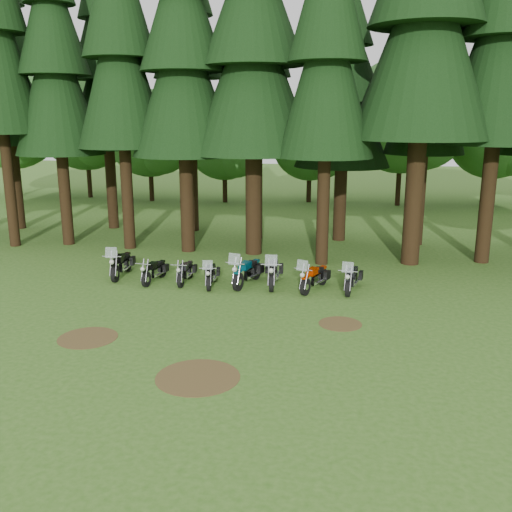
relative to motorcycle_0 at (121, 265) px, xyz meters
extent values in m
plane|color=#315E19|center=(4.64, -4.50, -0.51)|extent=(120.00, 120.00, 0.00)
cylinder|color=black|center=(-7.65, 4.47, 2.88)|extent=(0.52, 0.52, 6.77)
cylinder|color=black|center=(-5.14, 5.32, 2.26)|extent=(0.58, 0.58, 5.53)
cone|color=black|center=(-5.14, 5.32, 7.55)|extent=(4.32, 4.32, 6.91)
cone|color=black|center=(-5.14, 5.32, 10.82)|extent=(3.46, 3.46, 5.83)
cylinder|color=black|center=(-1.65, 5.00, 2.49)|extent=(0.58, 0.58, 5.99)
cone|color=black|center=(-1.65, 5.00, 8.23)|extent=(4.32, 4.32, 7.49)
cylinder|color=black|center=(1.43, 4.90, 2.28)|extent=(0.66, 0.66, 5.57)
cone|color=black|center=(1.43, 4.90, 7.61)|extent=(4.95, 4.95, 6.96)
cone|color=black|center=(1.43, 4.90, 10.89)|extent=(3.96, 3.96, 5.87)
cylinder|color=black|center=(4.70, 4.94, 2.34)|extent=(0.77, 0.77, 5.70)
cone|color=black|center=(4.70, 4.94, 7.80)|extent=(5.81, 5.81, 7.12)
cylinder|color=black|center=(8.07, 3.52, 2.35)|extent=(0.55, 0.55, 5.71)
cone|color=black|center=(8.07, 3.52, 7.82)|extent=(4.15, 4.15, 7.14)
cylinder|color=black|center=(12.00, 4.26, 2.80)|extent=(0.80, 0.80, 6.62)
cone|color=black|center=(12.00, 4.26, 9.14)|extent=(5.98, 5.98, 8.27)
cylinder|color=black|center=(15.26, 5.10, 2.67)|extent=(0.64, 0.64, 6.35)
cone|color=black|center=(15.26, 5.10, 8.75)|extent=(4.79, 4.79, 7.93)
cylinder|color=black|center=(-10.04, 8.74, 2.43)|extent=(0.67, 0.67, 5.87)
cone|color=black|center=(-10.04, 8.74, 8.05)|extent=(5.00, 5.00, 7.33)
cylinder|color=black|center=(-4.62, 9.84, 2.26)|extent=(0.60, 0.60, 5.53)
cone|color=black|center=(-4.62, 9.84, 7.55)|extent=(4.52, 4.52, 6.91)
cone|color=black|center=(-4.62, 9.84, 10.81)|extent=(3.62, 3.62, 5.83)
cylinder|color=black|center=(0.26, 9.90, 2.27)|extent=(0.65, 0.65, 5.55)
cone|color=black|center=(0.26, 9.90, 7.59)|extent=(4.85, 4.85, 6.94)
cone|color=black|center=(0.26, 9.90, 10.87)|extent=(3.88, 3.88, 5.86)
cylinder|color=black|center=(4.27, 8.44, 2.25)|extent=(0.58, 0.58, 5.52)
cone|color=black|center=(4.27, 8.44, 7.54)|extent=(4.35, 4.35, 6.90)
cone|color=black|center=(4.27, 8.44, 10.80)|extent=(3.48, 3.48, 5.83)
cylinder|color=black|center=(8.67, 8.74, 1.84)|extent=(0.66, 0.66, 4.70)
cone|color=black|center=(8.67, 8.74, 6.34)|extent=(4.94, 4.94, 5.87)
cone|color=black|center=(8.67, 8.74, 9.11)|extent=(3.95, 3.95, 4.96)
cone|color=black|center=(8.67, 8.74, 11.32)|extent=(2.77, 2.77, 3.91)
cylinder|color=black|center=(12.71, 8.36, 2.27)|extent=(0.53, 0.53, 5.56)
cone|color=black|center=(12.71, 8.36, 7.61)|extent=(3.94, 3.94, 6.95)
cone|color=black|center=(12.71, 8.36, 10.89)|extent=(3.15, 3.15, 5.87)
cylinder|color=black|center=(-17.82, 21.00, 1.16)|extent=(0.36, 0.36, 3.33)
sphere|color=#276220|center=(-17.82, 21.00, 5.60)|extent=(7.78, 7.78, 7.78)
sphere|color=#276220|center=(-16.49, 20.11, 4.82)|extent=(5.55, 5.55, 5.55)
cylinder|color=black|center=(-11.70, 21.49, 1.14)|extent=(0.36, 0.36, 3.29)
sphere|color=#276220|center=(-11.70, 21.49, 5.53)|extent=(7.69, 7.69, 7.69)
sphere|color=#276220|center=(-10.38, 20.62, 4.76)|extent=(5.49, 5.49, 5.49)
cylinder|color=black|center=(-6.10, 20.47, 0.89)|extent=(0.36, 0.36, 2.80)
sphere|color=#276220|center=(-6.10, 20.47, 4.63)|extent=(6.53, 6.53, 6.53)
sphere|color=#276220|center=(-4.98, 19.73, 3.97)|extent=(4.67, 4.67, 4.67)
cylinder|color=black|center=(-0.35, 20.81, 0.77)|extent=(0.36, 0.36, 2.55)
sphere|color=#276220|center=(-0.35, 20.81, 4.17)|extent=(5.95, 5.95, 5.95)
sphere|color=#276220|center=(0.67, 20.13, 3.57)|extent=(4.25, 4.25, 4.25)
cylinder|color=black|center=(5.95, 21.99, 0.73)|extent=(0.36, 0.36, 2.47)
sphere|color=#276220|center=(5.95, 21.99, 4.02)|extent=(5.76, 5.76, 5.76)
sphere|color=#276220|center=(6.94, 21.34, 3.44)|extent=(4.12, 4.12, 4.12)
cylinder|color=black|center=(12.55, 21.46, 1.25)|extent=(0.36, 0.36, 3.52)
sphere|color=#276220|center=(12.55, 21.46, 5.95)|extent=(8.21, 8.21, 8.21)
sphere|color=#276220|center=(13.96, 20.52, 5.13)|extent=(5.87, 5.87, 5.87)
cylinder|color=black|center=(19.18, 22.71, 0.96)|extent=(0.36, 0.36, 2.94)
sphere|color=#276220|center=(19.18, 22.71, 4.88)|extent=(6.86, 6.86, 6.86)
cylinder|color=#4C3D1E|center=(1.64, -6.50, -0.50)|extent=(1.80, 1.80, 0.01)
cylinder|color=#4C3D1E|center=(9.14, -4.00, -0.50)|extent=(1.40, 1.40, 0.01)
cylinder|color=#4C3D1E|center=(5.64, -8.50, -0.50)|extent=(2.20, 2.20, 0.01)
cylinder|color=black|center=(0.07, -0.81, -0.15)|extent=(0.21, 0.72, 0.71)
cylinder|color=black|center=(-0.07, 0.84, -0.15)|extent=(0.21, 0.72, 0.71)
cube|color=silver|center=(-0.01, 0.07, -0.06)|extent=(0.36, 0.77, 0.36)
cube|color=black|center=(0.02, -0.18, 0.33)|extent=(0.37, 0.61, 0.26)
cube|color=black|center=(-0.03, 0.31, 0.28)|extent=(0.37, 0.61, 0.13)
cube|color=silver|center=(0.10, -1.13, 0.80)|extent=(0.46, 0.17, 0.42)
cylinder|color=black|center=(1.53, -1.21, -0.20)|extent=(0.20, 0.62, 0.61)
cylinder|color=black|center=(1.69, 0.22, -0.20)|extent=(0.20, 0.62, 0.61)
cube|color=silver|center=(1.62, -0.45, -0.12)|extent=(0.33, 0.67, 0.32)
cube|color=black|center=(1.59, -0.66, 0.22)|extent=(0.33, 0.54, 0.22)
cube|color=black|center=(1.64, -0.24, 0.18)|extent=(0.33, 0.54, 0.11)
cylinder|color=black|center=(2.89, -1.07, -0.21)|extent=(0.14, 0.60, 0.60)
cylinder|color=black|center=(2.86, 0.34, -0.21)|extent=(0.14, 0.60, 0.60)
cube|color=silver|center=(2.87, -0.32, -0.12)|extent=(0.27, 0.64, 0.31)
cube|color=black|center=(2.87, -0.53, 0.20)|extent=(0.28, 0.51, 0.22)
cube|color=black|center=(2.87, -0.11, 0.17)|extent=(0.28, 0.51, 0.11)
cylinder|color=black|center=(4.08, -1.31, -0.21)|extent=(0.21, 0.61, 0.60)
cylinder|color=black|center=(3.89, 0.08, -0.21)|extent=(0.21, 0.61, 0.60)
cube|color=silver|center=(3.98, -0.57, -0.13)|extent=(0.34, 0.66, 0.31)
cube|color=black|center=(4.01, -0.78, 0.20)|extent=(0.34, 0.53, 0.22)
cube|color=black|center=(3.95, -0.37, 0.16)|extent=(0.34, 0.53, 0.11)
cube|color=silver|center=(4.11, -1.58, 0.60)|extent=(0.39, 0.16, 0.36)
cylinder|color=black|center=(5.17, -1.10, -0.15)|extent=(0.32, 0.74, 0.72)
cylinder|color=black|center=(5.58, 0.54, -0.15)|extent=(0.32, 0.74, 0.72)
cube|color=silver|center=(5.39, -0.22, -0.05)|extent=(0.48, 0.81, 0.37)
cube|color=#05485C|center=(5.33, -0.47, 0.34)|extent=(0.46, 0.66, 0.26)
cube|color=black|center=(5.45, 0.02, 0.30)|extent=(0.46, 0.66, 0.13)
cube|color=silver|center=(5.10, -1.42, 0.82)|extent=(0.48, 0.24, 0.43)
cylinder|color=black|center=(6.45, -0.99, -0.15)|extent=(0.20, 0.72, 0.71)
cylinder|color=black|center=(6.33, 0.68, -0.15)|extent=(0.20, 0.72, 0.71)
cube|color=silver|center=(6.39, -0.11, -0.05)|extent=(0.36, 0.78, 0.37)
cube|color=black|center=(6.41, -0.35, 0.33)|extent=(0.37, 0.62, 0.26)
cube|color=black|center=(6.37, 0.14, 0.29)|extent=(0.37, 0.62, 0.13)
cube|color=silver|center=(6.47, -1.32, 0.81)|extent=(0.46, 0.17, 0.43)
cylinder|color=black|center=(7.75, -1.22, -0.18)|extent=(0.37, 0.67, 0.66)
cylinder|color=black|center=(8.31, 0.24, -0.18)|extent=(0.37, 0.67, 0.66)
cube|color=silver|center=(8.05, -0.44, -0.08)|extent=(0.51, 0.76, 0.34)
cube|color=#B82A01|center=(7.97, -0.66, 0.28)|extent=(0.48, 0.62, 0.24)
cube|color=black|center=(8.13, -0.22, 0.24)|extent=(0.48, 0.62, 0.12)
cube|color=silver|center=(7.65, -1.50, 0.72)|extent=(0.44, 0.27, 0.40)
cylinder|color=black|center=(9.33, -1.11, -0.18)|extent=(0.23, 0.67, 0.65)
cylinder|color=black|center=(9.56, 0.40, -0.18)|extent=(0.23, 0.67, 0.65)
cube|color=silver|center=(9.45, -0.31, -0.09)|extent=(0.38, 0.73, 0.34)
cube|color=black|center=(9.42, -0.53, 0.27)|extent=(0.37, 0.58, 0.24)
cube|color=black|center=(9.49, -0.08, 0.23)|extent=(0.37, 0.58, 0.12)
cube|color=silver|center=(9.29, -1.41, 0.70)|extent=(0.43, 0.19, 0.39)
camera|label=1|loc=(9.42, -21.51, 6.09)|focal=40.00mm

